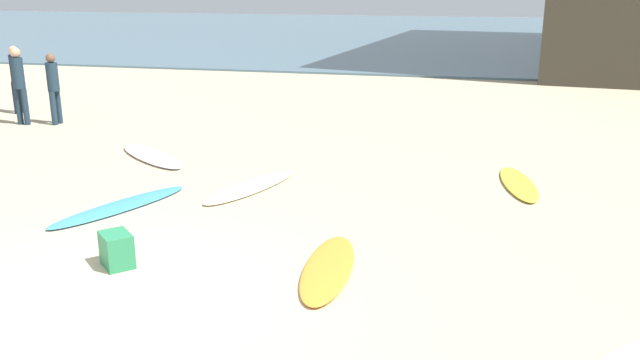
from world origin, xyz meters
TOP-DOWN VIEW (x-y plane):
  - ground_plane at (0.00, 0.00)m, footprint 120.00×120.00m
  - ocean_water at (0.00, 38.38)m, footprint 120.00×40.00m
  - surfboard_0 at (-2.45, 5.71)m, footprint 2.21×1.95m
  - surfboard_2 at (4.59, 5.46)m, footprint 0.81×2.15m
  - surfboard_3 at (0.13, 4.25)m, footprint 1.32×2.39m
  - surfboard_4 at (2.15, 1.27)m, footprint 0.71×2.13m
  - surfboard_5 at (-1.52, 2.81)m, footprint 1.47×2.54m
  - beachgoer_near at (-6.22, 8.18)m, footprint 0.28×0.34m
  - beachgoer_mid at (-6.99, 7.95)m, footprint 0.34×0.30m
  - beachgoer_far at (-7.99, 9.20)m, footprint 0.37×0.37m
  - beach_cooler at (-0.44, 0.81)m, footprint 0.55×0.54m

SIDE VIEW (x-z plane):
  - ground_plane at x=0.00m, z-range 0.00..0.00m
  - surfboard_3 at x=0.13m, z-range 0.00..0.06m
  - surfboard_5 at x=-1.52m, z-range 0.00..0.07m
  - surfboard_4 at x=2.15m, z-range 0.00..0.07m
  - surfboard_2 at x=4.59m, z-range 0.00..0.08m
  - ocean_water at x=0.00m, z-range 0.00..0.08m
  - surfboard_0 at x=-2.45m, z-range 0.00..0.09m
  - beach_cooler at x=-0.44m, z-range 0.00..0.43m
  - beachgoer_near at x=-6.22m, z-range 0.10..1.82m
  - beachgoer_far at x=-7.99m, z-range 0.11..1.87m
  - beachgoer_mid at x=-6.99m, z-range 0.12..1.99m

